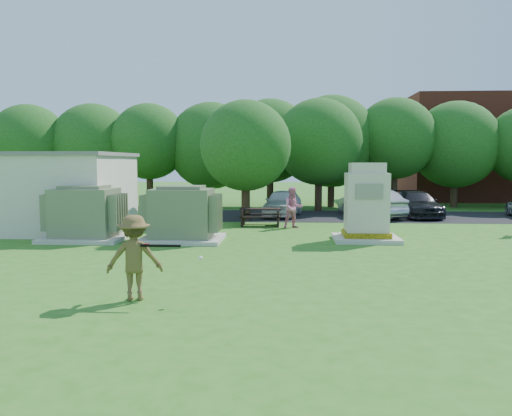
# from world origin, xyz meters

# --- Properties ---
(ground) EXTENTS (120.00, 120.00, 0.00)m
(ground) POSITION_xyz_m (0.00, 0.00, 0.00)
(ground) COLOR #2D6619
(ground) RESTS_ON ground
(service_building) EXTENTS (10.00, 5.00, 3.20)m
(service_building) POSITION_xyz_m (-11.00, 7.00, 1.60)
(service_building) COLOR beige
(service_building) RESTS_ON ground
(service_building_roof) EXTENTS (10.20, 5.20, 0.15)m
(service_building_roof) POSITION_xyz_m (-11.00, 7.00, 3.27)
(service_building_roof) COLOR slate
(service_building_roof) RESTS_ON service_building
(brick_building) EXTENTS (15.00, 8.00, 8.00)m
(brick_building) POSITION_xyz_m (18.00, 27.00, 4.00)
(brick_building) COLOR maroon
(brick_building) RESTS_ON ground
(parking_strip) EXTENTS (20.00, 6.00, 0.01)m
(parking_strip) POSITION_xyz_m (7.00, 13.50, 0.01)
(parking_strip) COLOR #232326
(parking_strip) RESTS_ON ground
(transformer_left) EXTENTS (3.00, 2.40, 2.07)m
(transformer_left) POSITION_xyz_m (-6.50, 4.50, 0.97)
(transformer_left) COLOR beige
(transformer_left) RESTS_ON ground
(transformer_right) EXTENTS (3.00, 2.40, 2.07)m
(transformer_right) POSITION_xyz_m (-2.80, 4.50, 0.97)
(transformer_right) COLOR beige
(transformer_right) RESTS_ON ground
(generator_cabinet) EXTENTS (2.40, 1.96, 2.92)m
(generator_cabinet) POSITION_xyz_m (4.07, 4.96, 1.28)
(generator_cabinet) COLOR beige
(generator_cabinet) RESTS_ON ground
(picnic_table) EXTENTS (1.89, 1.42, 0.81)m
(picnic_table) POSITION_xyz_m (-0.11, 9.19, 0.51)
(picnic_table) COLOR black
(picnic_table) RESTS_ON ground
(batter) EXTENTS (1.29, 0.90, 1.83)m
(batter) POSITION_xyz_m (-2.13, -3.50, 0.91)
(batter) COLOR brown
(batter) RESTS_ON ground
(person_at_picnic) EXTENTS (1.04, 0.90, 1.83)m
(person_at_picnic) POSITION_xyz_m (1.39, 8.42, 0.92)
(person_at_picnic) COLOR #D36F93
(person_at_picnic) RESTS_ON ground
(car_white) EXTENTS (2.35, 4.53, 1.47)m
(car_white) POSITION_xyz_m (0.88, 13.37, 0.74)
(car_white) COLOR white
(car_white) RESTS_ON ground
(car_silver_a) EXTENTS (3.21, 4.77, 1.49)m
(car_silver_a) POSITION_xyz_m (5.60, 13.07, 0.74)
(car_silver_a) COLOR #9E9EA2
(car_silver_a) RESTS_ON ground
(car_dark) EXTENTS (2.13, 4.78, 1.36)m
(car_dark) POSITION_xyz_m (8.09, 13.53, 0.68)
(car_dark) COLOR black
(car_dark) RESTS_ON ground
(batting_equipment) EXTENTS (1.35, 0.14, 0.34)m
(batting_equipment) POSITION_xyz_m (-1.45, -3.62, 1.15)
(batting_equipment) COLOR black
(batting_equipment) RESTS_ON ground
(tree_row) EXTENTS (41.30, 13.30, 7.30)m
(tree_row) POSITION_xyz_m (1.75, 18.50, 4.15)
(tree_row) COLOR #47301E
(tree_row) RESTS_ON ground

